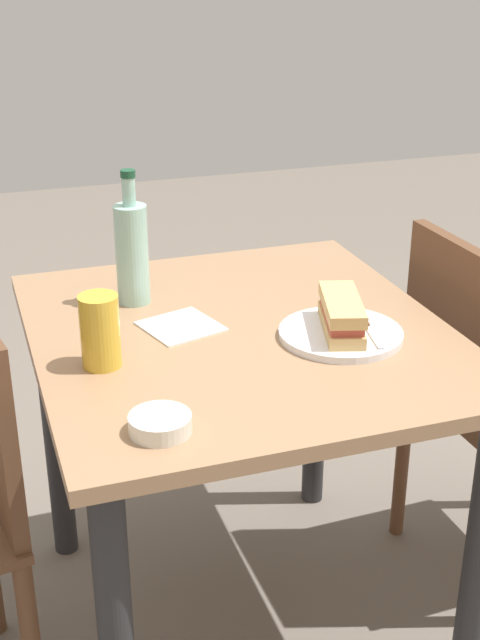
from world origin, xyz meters
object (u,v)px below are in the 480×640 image
baguette_sandwich_near (342,315)px  olive_bowl (160,424)px  beer_glass (100,331)px  knife_near (367,326)px  dining_table (240,388)px  water_bottle (132,251)px  plate_near (341,334)px

baguette_sandwich_near → olive_bowl: size_ratio=2.00×
beer_glass → olive_bowl: size_ratio=1.36×
knife_near → baguette_sandwich_near: bearing=-95.0°
dining_table → beer_glass: size_ratio=6.55×
water_bottle → dining_table: bearing=39.3°
dining_table → knife_near: 0.30m
dining_table → beer_glass: beer_glass is taller
baguette_sandwich_near → plate_near: bearing=180.0°
plate_near → dining_table: bearing=-119.8°
baguette_sandwich_near → knife_near: baguette_sandwich_near is taller
plate_near → olive_bowl: size_ratio=2.41×
dining_table → beer_glass: bearing=-76.3°
water_bottle → olive_bowl: water_bottle is taller
plate_near → knife_near: (0.00, 0.05, 0.01)m
baguette_sandwich_near → beer_glass: beer_glass is taller
plate_near → olive_bowl: olive_bowl is taller
beer_glass → olive_bowl: beer_glass is taller
baguette_sandwich_near → water_bottle: size_ratio=0.70×
knife_near → plate_near: bearing=-95.0°
plate_near → water_bottle: (-0.31, -0.35, 0.11)m
beer_glass → knife_near: bearing=86.3°
knife_near → dining_table: bearing=-114.5°
knife_near → water_bottle: water_bottle is taller
dining_table → knife_near: (0.11, 0.23, 0.15)m
water_bottle → knife_near: bearing=52.0°
dining_table → baguette_sandwich_near: size_ratio=4.45×
plate_near → water_bottle: water_bottle is taller
dining_table → water_bottle: 0.37m
beer_glass → dining_table: bearing=103.7°
plate_near → water_bottle: size_ratio=0.84×
dining_table → baguette_sandwich_near: 0.27m
beer_glass → olive_bowl: 0.27m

